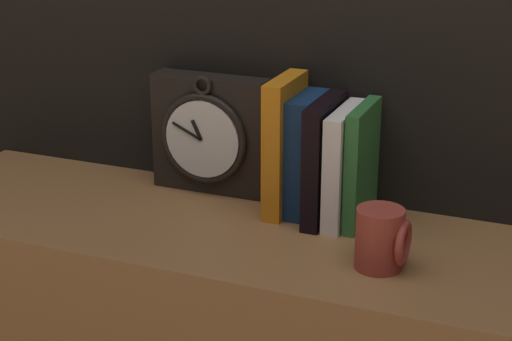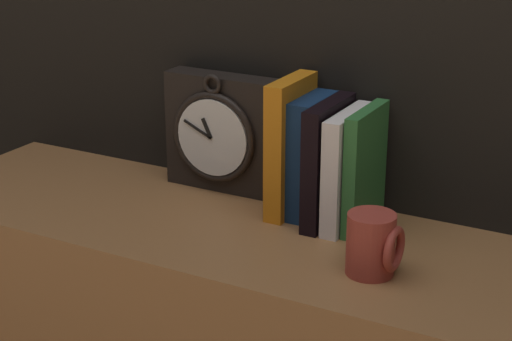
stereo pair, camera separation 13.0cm
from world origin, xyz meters
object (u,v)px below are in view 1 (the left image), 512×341
(clock, at_px, (210,134))
(book_slot1_navy, at_px, (306,155))
(book_slot4_green, at_px, (362,165))
(book_slot2_black, at_px, (324,160))
(mug, at_px, (382,239))
(book_slot3_white, at_px, (344,166))
(book_slot0_orange, at_px, (285,145))

(clock, bearing_deg, book_slot1_navy, -8.19)
(book_slot4_green, bearing_deg, book_slot1_navy, 174.52)
(book_slot2_black, bearing_deg, mug, -46.83)
(book_slot1_navy, distance_m, book_slot3_white, 0.07)
(book_slot0_orange, distance_m, book_slot3_white, 0.11)
(mug, bearing_deg, book_slot3_white, 125.07)
(mug, bearing_deg, book_slot4_green, 116.28)
(book_slot3_white, bearing_deg, book_slot2_black, -178.13)
(book_slot1_navy, bearing_deg, book_slot0_orange, -168.58)
(book_slot1_navy, bearing_deg, book_slot3_white, -11.84)
(book_slot2_black, relative_size, book_slot4_green, 1.02)
(book_slot2_black, bearing_deg, book_slot4_green, 5.85)
(clock, bearing_deg, book_slot4_green, -7.28)
(clock, relative_size, mug, 2.37)
(clock, relative_size, book_slot2_black, 1.08)
(book_slot1_navy, bearing_deg, book_slot2_black, -23.59)
(book_slot2_black, bearing_deg, book_slot3_white, 1.87)
(book_slot0_orange, height_order, book_slot1_navy, book_slot0_orange)
(clock, relative_size, book_slot3_white, 1.14)
(book_slot2_black, height_order, book_slot3_white, book_slot2_black)
(clock, relative_size, book_slot1_navy, 1.08)
(book_slot1_navy, bearing_deg, clock, 171.81)
(book_slot0_orange, bearing_deg, book_slot4_green, -0.90)
(book_slot1_navy, height_order, book_slot4_green, book_slot1_navy)
(book_slot0_orange, bearing_deg, mug, -36.48)
(clock, height_order, book_slot4_green, clock)
(book_slot2_black, xyz_separation_m, book_slot4_green, (0.06, 0.01, -0.00))
(book_slot4_green, bearing_deg, book_slot0_orange, 179.10)
(clock, height_order, mug, clock)
(book_slot1_navy, bearing_deg, mug, -43.09)
(clock, xyz_separation_m, mug, (0.35, -0.18, -0.06))
(book_slot0_orange, distance_m, mug, 0.26)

